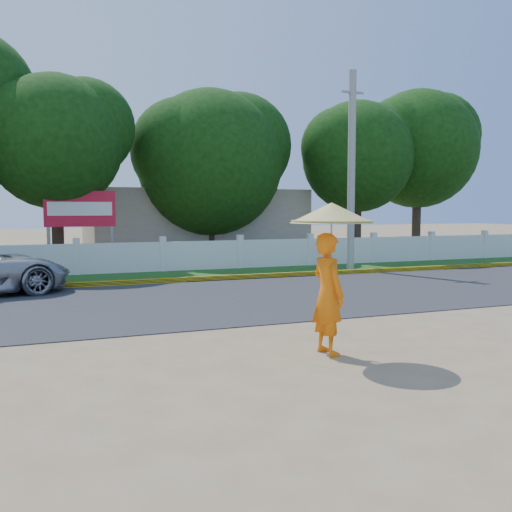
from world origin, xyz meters
The scene contains 10 objects.
ground centered at (0.00, 0.00, 0.00)m, with size 120.00×120.00×0.00m, color #9E8460.
road centered at (0.00, 4.50, 0.01)m, with size 60.00×7.00×0.02m, color #38383A.
grass_verge centered at (0.00, 9.75, 0.01)m, with size 60.00×3.50×0.03m, color #2D601E.
curb centered at (0.00, 8.05, 0.08)m, with size 40.00×0.18×0.16m, color yellow.
fence centered at (0.00, 11.20, 0.55)m, with size 40.00×0.10×1.10m, color silver.
building_near centered at (3.00, 18.00, 1.60)m, with size 10.00×6.00×3.20m, color #B7AD99.
utility_pole centered at (6.72, 9.29, 3.69)m, with size 0.28×0.28×7.37m, color gray.
monk_with_parasol centered at (-0.10, -1.38, 1.57)m, with size 1.32×1.32×2.41m.
billboard centered at (-2.76, 12.30, 2.14)m, with size 2.50×0.13×2.95m.
tree_row centered at (1.71, 14.45, 4.96)m, with size 28.49×7.66×8.93m.
Camera 1 is at (-4.47, -9.26, 2.32)m, focal length 40.00 mm.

